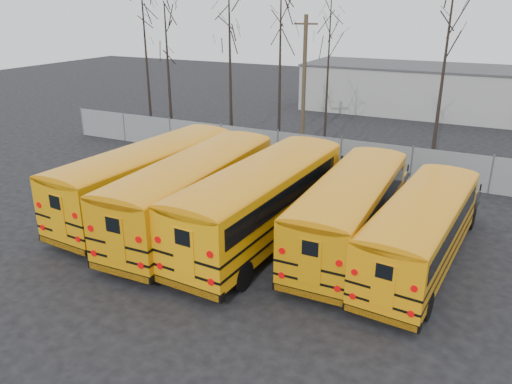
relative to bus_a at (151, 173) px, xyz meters
The scene contains 15 objects.
ground 6.80m from the bus_a, 20.76° to the right, with size 120.00×120.00×0.00m, color black.
fence 11.48m from the bus_a, 57.85° to the left, with size 40.00×0.04×2.00m, color gray.
distant_building 30.77m from the bus_a, 74.76° to the left, with size 22.00×8.00×4.00m, color #9D9D99.
bus_a is the anchor object (origin of this frame).
bus_b 2.94m from the bus_a, 11.78° to the right, with size 2.95×11.99×3.34m.
bus_c 5.97m from the bus_a, ahead, with size 3.48×12.20×3.38m.
bus_d 9.35m from the bus_a, ahead, with size 2.65×11.04×3.08m.
bus_e 12.14m from the bus_a, ahead, with size 3.27×10.49×2.89m.
utility_pole_left 14.32m from the bus_a, 81.68° to the left, with size 1.53×0.34×8.63m.
tree_0 19.60m from the bus_a, 127.88° to the left, with size 0.26×0.26×11.98m, color black.
tree_1 15.92m from the bus_a, 122.26° to the left, with size 0.26×0.26×9.30m, color black.
tree_2 14.15m from the bus_a, 103.53° to the left, with size 0.26×0.26×10.36m, color black.
tree_3 13.85m from the bus_a, 87.68° to the left, with size 0.26×0.26×11.03m, color black.
tree_4 15.43m from the bus_a, 77.12° to the left, with size 0.26×0.26×9.54m, color black.
tree_5 16.07m from the bus_a, 45.91° to the left, with size 0.26×0.26×10.33m, color black.
Camera 1 is at (7.92, -15.10, 9.26)m, focal length 35.00 mm.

